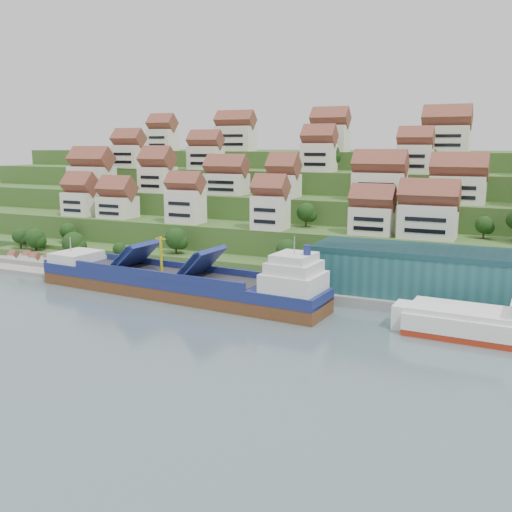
% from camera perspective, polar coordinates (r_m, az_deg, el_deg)
% --- Properties ---
extents(ground, '(300.00, 300.00, 0.00)m').
position_cam_1_polar(ground, '(125.78, -5.69, -4.44)').
color(ground, slate).
rests_on(ground, ground).
extents(quay, '(180.00, 14.00, 2.20)m').
position_cam_1_polar(quay, '(130.59, 5.28, -3.34)').
color(quay, gray).
rests_on(quay, ground).
extents(pebble_beach, '(45.00, 20.00, 1.00)m').
position_cam_1_polar(pebble_beach, '(170.06, -20.74, -0.83)').
color(pebble_beach, gray).
rests_on(pebble_beach, ground).
extents(hillside, '(260.00, 128.00, 31.00)m').
position_cam_1_polar(hillside, '(218.13, 8.09, 4.98)').
color(hillside, '#2D4C1E').
rests_on(hillside, ground).
extents(hillside_village, '(156.97, 63.46, 29.05)m').
position_cam_1_polar(hillside_village, '(175.80, 4.61, 8.08)').
color(hillside_village, white).
rests_on(hillside_village, ground).
extents(hillside_trees, '(138.68, 62.80, 31.60)m').
position_cam_1_polar(hillside_trees, '(167.66, -3.33, 5.03)').
color(hillside_trees, '#1C3E14').
rests_on(hillside_trees, ground).
extents(warehouse, '(60.00, 15.00, 10.00)m').
position_cam_1_polar(warehouse, '(124.71, 19.66, -1.77)').
color(warehouse, '#21565A').
rests_on(warehouse, quay).
extents(flagpole, '(1.28, 0.16, 8.00)m').
position_cam_1_polar(flagpole, '(125.29, 3.76, -1.22)').
color(flagpole, gray).
rests_on(flagpole, quay).
extents(beach_huts, '(14.40, 3.70, 2.20)m').
position_cam_1_polar(beach_huts, '(170.32, -21.54, -0.32)').
color(beach_huts, white).
rests_on(beach_huts, pebble_beach).
extents(cargo_ship, '(72.15, 16.72, 15.77)m').
position_cam_1_polar(cargo_ship, '(127.74, -7.38, -2.81)').
color(cargo_ship, brown).
rests_on(cargo_ship, ground).
extents(second_ship, '(28.70, 11.79, 8.19)m').
position_cam_1_polar(second_ship, '(108.36, 22.55, -6.47)').
color(second_ship, maroon).
rests_on(second_ship, ground).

